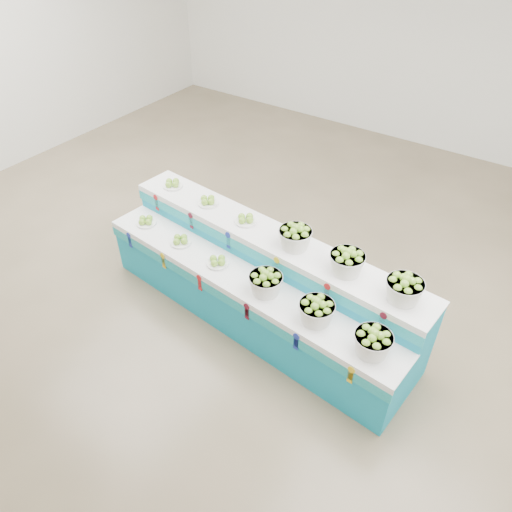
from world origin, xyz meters
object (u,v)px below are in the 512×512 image
plate_upper_mid (208,200)px  display_stand (256,281)px  basket_upper_right (404,289)px  basket_lower_left (266,282)px

plate_upper_mid → display_stand: bearing=-19.8°
plate_upper_mid → basket_upper_right: (2.44, -0.24, 0.07)m
display_stand → basket_upper_right: (1.54, 0.08, 0.63)m
basket_upper_right → plate_upper_mid: bearing=174.4°
display_stand → plate_upper_mid: plate_upper_mid is taller
basket_lower_left → basket_upper_right: 1.33m
basket_lower_left → basket_upper_right: bearing=15.7°
display_stand → basket_lower_left: display_stand is taller
plate_upper_mid → basket_upper_right: bearing=-5.6°
display_stand → basket_lower_left: bearing=-35.9°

